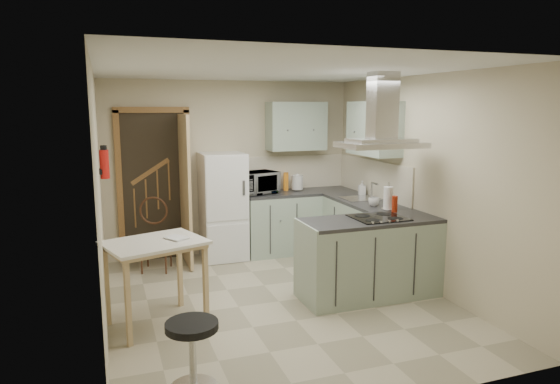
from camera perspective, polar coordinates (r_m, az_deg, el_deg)
name	(u,v)px	position (r m, az deg, el deg)	size (l,w,h in m)	color
floor	(279,301)	(5.66, -0.15, -12.39)	(4.20, 4.20, 0.00)	#B5AA8C
ceiling	(279,70)	(5.26, -0.16, 13.74)	(4.20, 4.20, 0.00)	silver
back_wall	(231,168)	(7.32, -5.62, 2.75)	(3.60, 3.60, 0.00)	beige
left_wall	(100,201)	(5.03, -19.89, -0.96)	(4.20, 4.20, 0.00)	beige
right_wall	(422,182)	(6.15, 15.88, 1.10)	(4.20, 4.20, 0.00)	beige
doorway	(155,186)	(7.13, -14.14, 0.70)	(1.10, 0.12, 2.10)	brown
fridge	(223,206)	(7.06, -6.54, -1.63)	(0.60, 0.60, 1.50)	white
counter_back	(280,222)	(7.36, 0.06, -3.49)	(1.08, 0.60, 0.90)	#9EB2A0
counter_right	(353,228)	(7.09, 8.33, -4.11)	(0.60, 1.95, 0.90)	#9EB2A0
splashback	(293,172)	(7.60, 1.46, 2.30)	(1.68, 0.02, 0.50)	beige
wall_cabinet_back	(296,126)	(7.39, 1.87, 7.53)	(0.85, 0.35, 0.70)	#9EB2A0
wall_cabinet_right	(374,128)	(6.71, 10.68, 7.15)	(0.35, 0.90, 0.70)	#9EB2A0
peninsula	(370,258)	(5.76, 10.20, -7.40)	(1.55, 0.65, 0.90)	#9EB2A0
hob	(379,218)	(5.70, 11.21, -2.89)	(0.58, 0.50, 0.01)	black
extractor_hood	(381,145)	(5.58, 11.49, 5.30)	(0.90, 0.55, 0.10)	silver
sink	(360,198)	(6.84, 9.11, -0.73)	(0.45, 0.40, 0.01)	silver
fire_extinguisher	(104,164)	(5.89, -19.43, 3.01)	(0.10, 0.10, 0.32)	#B2140F
drop_leaf_table	(156,283)	(5.11, -13.97, -10.07)	(0.91, 0.68, 0.85)	tan
bentwood_chair	(156,238)	(6.74, -14.03, -5.13)	(0.39, 0.39, 0.87)	#492218
stool	(193,355)	(4.04, -9.95, -17.88)	(0.40, 0.40, 0.54)	black
microwave	(257,183)	(7.14, -2.68, 1.06)	(0.57, 0.38, 0.32)	black
kettle	(297,182)	(7.41, 1.99, 1.13)	(0.17, 0.17, 0.25)	silver
cereal_box	(286,182)	(7.46, 0.70, 1.21)	(0.07, 0.17, 0.26)	orange
soap_bottle	(362,188)	(7.14, 9.35, 0.46)	(0.09, 0.09, 0.20)	#A4A1AC
paper_towel	(388,198)	(6.17, 12.27, -0.65)	(0.11, 0.11, 0.29)	white
cup	(374,202)	(6.36, 10.70, -1.13)	(0.14, 0.14, 0.11)	silver
red_bottle	(395,204)	(6.05, 12.97, -1.35)	(0.07, 0.07, 0.19)	#B0280F
book	(170,236)	(4.97, -12.50, -4.88)	(0.16, 0.22, 0.10)	brown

